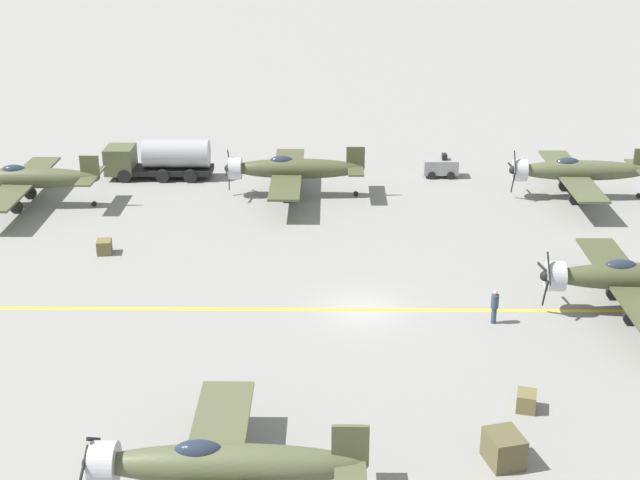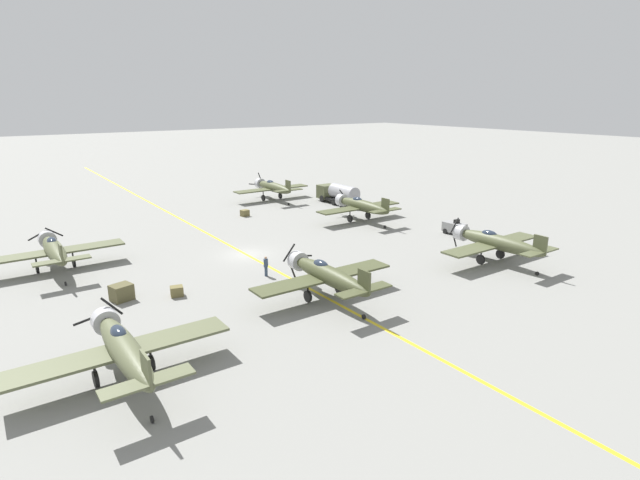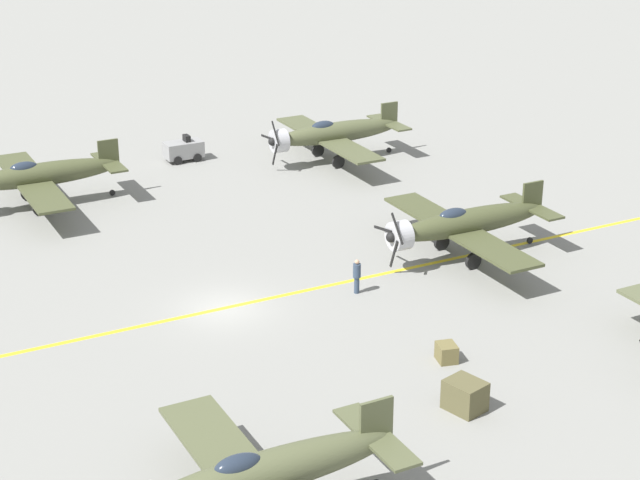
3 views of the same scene
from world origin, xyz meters
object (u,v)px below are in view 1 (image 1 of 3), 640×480
airplane_near_center (634,277)px  airplane_near_right (577,171)px  airplane_mid_left (220,465)px  tow_tractor (441,167)px  ground_crew_walking (495,305)px  fuel_tanker (159,159)px  supply_crate_by_tanker (104,247)px  supply_crate_outboard (504,448)px  airplane_far_right (26,178)px  airplane_mid_right (292,169)px  supply_crate_mid_lane (526,401)px

airplane_near_center → airplane_near_right: bearing=11.3°
airplane_near_right → airplane_mid_left: bearing=160.1°
tow_tractor → ground_crew_walking: (-24.64, 0.13, 0.20)m
airplane_near_right → fuel_tanker: bearing=93.5°
tow_tractor → airplane_near_center: bearing=-163.0°
supply_crate_by_tanker → supply_crate_outboard: 29.14m
airplane_near_center → airplane_far_right: size_ratio=1.00×
supply_crate_by_tanker → airplane_far_right: bearing=40.6°
airplane_mid_right → airplane_far_right: bearing=112.2°
airplane_mid_left → airplane_mid_right: 34.85m
airplane_far_right → supply_crate_mid_lane: airplane_far_right is taller
supply_crate_mid_lane → supply_crate_by_tanker: bearing=52.1°
airplane_near_center → supply_crate_outboard: airplane_near_center is taller
airplane_mid_right → supply_crate_mid_lane: airplane_mid_right is taller
tow_tractor → supply_crate_outboard: 36.52m
airplane_mid_left → airplane_near_center: 25.29m
airplane_mid_right → airplane_near_center: (-18.64, -18.31, 0.00)m
airplane_far_right → fuel_tanker: 10.33m
tow_tractor → supply_crate_mid_lane: (-32.70, 0.13, -0.39)m
airplane_far_right → ground_crew_walking: airplane_far_right is taller
ground_crew_walking → supply_crate_mid_lane: size_ratio=1.87×
airplane_mid_right → airplane_near_right: size_ratio=1.00×
fuel_tanker → airplane_far_right: bearing=129.3°
airplane_near_right → tow_tractor: size_ratio=4.62×
supply_crate_by_tanker → fuel_tanker: bearing=-2.6°
airplane_mid_right → airplane_far_right: (-2.38, 18.26, 0.00)m
airplane_far_right → fuel_tanker: size_ratio=1.50×
supply_crate_mid_lane → ground_crew_walking: bearing=0.0°
airplane_mid_right → supply_crate_outboard: (-31.76, -9.37, -1.38)m
airplane_mid_right → fuel_tanker: airplane_mid_right is taller
ground_crew_walking → supply_crate_mid_lane: ground_crew_walking is taller
supply_crate_by_tanker → airplane_near_right: bearing=-71.1°
fuel_tanker → tow_tractor: bearing=-88.5°
ground_crew_walking → airplane_mid_right: bearing=28.9°
airplane_mid_left → airplane_mid_right: bearing=-14.1°
fuel_tanker → supply_crate_outboard: (-35.92, -19.65, -0.88)m
fuel_tanker → ground_crew_walking: (-24.09, -21.30, -0.52)m
airplane_near_center → fuel_tanker: size_ratio=1.50×
airplane_mid_right → supply_crate_outboard: airplane_mid_right is taller
airplane_near_right → ground_crew_walking: size_ratio=6.63×
airplane_far_right → tow_tractor: airplane_far_right is taller
airplane_mid_right → fuel_tanker: bearing=82.7°
airplane_near_right → airplane_near_center: 18.50m
airplane_mid_left → fuel_tanker: bearing=0.9°
supply_crate_outboard → fuel_tanker: bearing=28.7°
airplane_near_center → airplane_far_right: 40.02m
airplane_far_right → supply_crate_outboard: airplane_far_right is taller
airplane_mid_right → airplane_near_right: same height
supply_crate_mid_lane → supply_crate_outboard: size_ratio=0.64×
airplane_near_right → fuel_tanker: 30.76m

